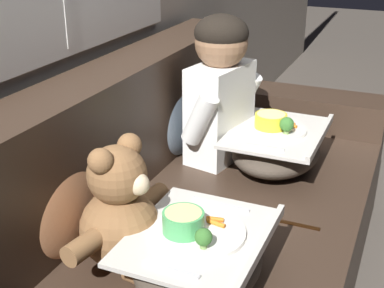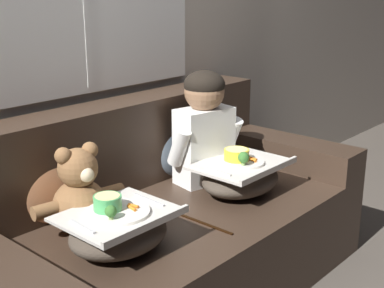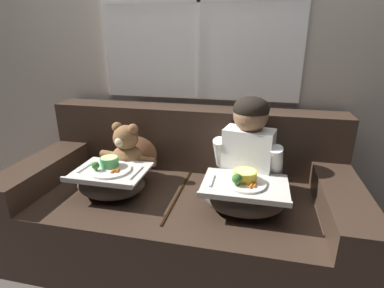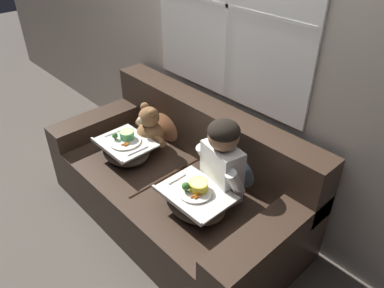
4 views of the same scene
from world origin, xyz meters
TOP-DOWN VIEW (x-y plane):
  - ground_plane at (0.00, 0.00)m, footprint 14.00×14.00m
  - wall_back_with_window at (0.00, 0.55)m, footprint 8.00×0.08m
  - couch at (0.00, 0.07)m, footprint 1.98×0.97m
  - throw_pillow_behind_child at (0.38, 0.30)m, footprint 0.36×0.18m
  - throw_pillow_behind_teddy at (-0.38, 0.30)m, footprint 0.36×0.17m
  - child_figure at (0.38, 0.11)m, footprint 0.42×0.23m
  - teddy_bear at (-0.39, 0.10)m, footprint 0.40×0.28m
  - lap_tray_child at (0.38, -0.12)m, footprint 0.45×0.34m
  - lap_tray_teddy at (-0.39, -0.12)m, footprint 0.41×0.34m

SIDE VIEW (x-z plane):
  - ground_plane at x=0.00m, z-range 0.00..0.00m
  - couch at x=0.00m, z-range -0.12..0.73m
  - lap_tray_teddy at x=-0.39m, z-range 0.40..0.62m
  - lap_tray_child at x=0.38m, z-range 0.39..0.62m
  - teddy_bear at x=-0.39m, z-range 0.40..0.77m
  - throw_pillow_behind_child at x=0.38m, z-range 0.41..0.79m
  - throw_pillow_behind_teddy at x=-0.38m, z-range 0.41..0.78m
  - child_figure at x=0.38m, z-range 0.45..1.02m
  - wall_back_with_window at x=0.00m, z-range 0.01..2.61m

